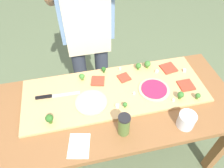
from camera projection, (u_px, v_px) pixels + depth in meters
ground_plane at (116, 152)px, 1.98m from camera, size 8.00×8.00×0.00m
prep_table at (117, 112)px, 1.51m from camera, size 1.63×0.72×0.74m
cutting_board at (115, 91)px, 1.50m from camera, size 1.27×0.47×0.02m
chefs_knife at (52, 96)px, 1.44m from camera, size 0.30×0.03×0.02m
pizza_whole_beet_magenta at (154, 89)px, 1.48m from camera, size 0.22×0.22×0.02m
pizza_whole_white_garlic at (91, 102)px, 1.41m from camera, size 0.21×0.21×0.02m
pizza_slice_center at (186, 85)px, 1.51m from camera, size 0.10×0.10×0.01m
pizza_slice_near_left at (169, 68)px, 1.63m from camera, size 0.12×0.12×0.01m
pizza_slice_far_right at (98, 81)px, 1.54m from camera, size 0.11×0.11×0.01m
pizza_slice_near_right at (124, 78)px, 1.56m from camera, size 0.10×0.10×0.01m
broccoli_floret_front_left at (198, 96)px, 1.41m from camera, size 0.03×0.03×0.05m
broccoli_floret_back_left at (104, 69)px, 1.59m from camera, size 0.03×0.03×0.05m
broccoli_floret_front_mid at (82, 76)px, 1.53m from camera, size 0.04×0.04×0.06m
broccoli_floret_back_mid at (49, 119)px, 1.28m from camera, size 0.05×0.05×0.07m
broccoli_floret_front_right at (125, 105)px, 1.37m from camera, size 0.03×0.03×0.04m
broccoli_floret_center_right at (138, 66)px, 1.61m from camera, size 0.04×0.04×0.06m
broccoli_floret_back_right at (148, 64)px, 1.62m from camera, size 0.05×0.05×0.06m
broccoli_floret_center_left at (181, 95)px, 1.41m from camera, size 0.04×0.04×0.06m
cheese_crumble_a at (173, 100)px, 1.42m from camera, size 0.02×0.02×0.01m
cheese_crumble_b at (157, 71)px, 1.60m from camera, size 0.03×0.03×0.02m
cheese_crumble_c at (120, 69)px, 1.63m from camera, size 0.02×0.02×0.02m
cheese_crumble_d at (184, 70)px, 1.61m from camera, size 0.03×0.03×0.02m
cheese_crumble_e at (117, 106)px, 1.38m from camera, size 0.03×0.03×0.02m
cheese_crumble_f at (134, 93)px, 1.46m from camera, size 0.02×0.02×0.02m
flour_cup at (186, 121)px, 1.29m from camera, size 0.11×0.11×0.10m
sauce_jar at (124, 125)px, 1.23m from camera, size 0.07×0.07×0.15m
recipe_note at (79, 146)px, 1.22m from camera, size 0.15×0.18×0.00m
cook_center at (87, 25)px, 1.63m from camera, size 0.54×0.39×1.67m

